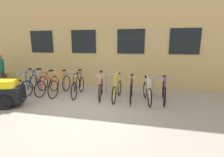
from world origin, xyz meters
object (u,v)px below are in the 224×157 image
object	(u,v)px
bicycle_maroon	(131,90)
bike_trailer	(8,93)
bicycle_silver	(26,83)
bicycle_red	(48,85)
bicycle_purple	(164,92)
bicycle_blue	(35,85)
bicycle_pink	(101,88)
bicycle_black	(78,86)
bicycle_white	(147,92)
bicycle_orange	(60,85)
person_by_bench	(1,68)
bicycle_yellow	(117,90)

from	to	relation	value
bicycle_maroon	bike_trailer	distance (m)	4.37
bicycle_silver	bicycle_maroon	bearing A→B (deg)	-1.60
bicycle_red	bicycle_purple	size ratio (longest dim) A/B	0.97
bicycle_blue	bicycle_pink	bearing A→B (deg)	1.19
bicycle_purple	bicycle_black	bearing A→B (deg)	179.86
bike_trailer	bicycle_pink	bearing A→B (deg)	30.05
bicycle_blue	bicycle_white	xyz separation A→B (m)	(4.80, -0.04, -0.01)
bicycle_orange	bicycle_white	bearing A→B (deg)	-2.17
bicycle_silver	bicycle_orange	distance (m)	1.74
bicycle_pink	bicycle_orange	size ratio (longest dim) A/B	0.91
bicycle_purple	person_by_bench	world-z (taller)	person_by_bench
bicycle_orange	bicycle_silver	bearing A→B (deg)	177.82
bicycle_red	bicycle_white	distance (m)	4.23
bicycle_yellow	person_by_bench	xyz separation A→B (m)	(-6.15, 0.75, 0.55)
bicycle_purple	bicycle_pink	bearing A→B (deg)	-178.85
bicycle_black	bicycle_yellow	bearing A→B (deg)	-3.86
bike_trailer	bicycle_white	bearing A→B (deg)	18.24
bicycle_yellow	bike_trailer	world-z (taller)	bicycle_yellow
bicycle_silver	bicycle_black	size ratio (longest dim) A/B	1.00
bicycle_orange	bicycle_blue	bearing A→B (deg)	-174.96
person_by_bench	bicycle_black	bearing A→B (deg)	-8.12
bicycle_silver	bicycle_white	bearing A→B (deg)	-2.17
bicycle_maroon	bicycle_black	bearing A→B (deg)	177.85
bicycle_maroon	bicycle_silver	xyz separation A→B (m)	(-4.79, 0.13, -0.02)
bicycle_black	bicycle_purple	bearing A→B (deg)	-0.14
bicycle_silver	bike_trailer	size ratio (longest dim) A/B	1.18
bicycle_maroon	bike_trailer	world-z (taller)	bicycle_maroon
bicycle_purple	bicycle_white	size ratio (longest dim) A/B	1.05
bicycle_blue	bicycle_yellow	size ratio (longest dim) A/B	0.95
bicycle_blue	bike_trailer	size ratio (longest dim) A/B	1.11
bicycle_purple	bicycle_orange	bearing A→B (deg)	-179.88
bicycle_purple	bicycle_yellow	world-z (taller)	bicycle_yellow
bicycle_maroon	bicycle_orange	world-z (taller)	bicycle_orange
bike_trailer	bicycle_maroon	bearing A→B (deg)	21.61
bicycle_maroon	bicycle_red	xyz separation A→B (m)	(-3.62, 0.02, -0.02)
bicycle_maroon	bicycle_purple	world-z (taller)	bicycle_maroon
bicycle_yellow	bike_trailer	size ratio (longest dim) A/B	1.17
bicycle_maroon	bicycle_black	size ratio (longest dim) A/B	1.03
bicycle_pink	bicycle_yellow	world-z (taller)	bicycle_yellow
bicycle_blue	bicycle_silver	world-z (taller)	bicycle_blue
bicycle_pink	bike_trailer	distance (m)	3.27
bicycle_maroon	bicycle_blue	bearing A→B (deg)	-179.53
bicycle_silver	bicycle_purple	world-z (taller)	bicycle_silver
bicycle_orange	bicycle_purple	size ratio (longest dim) A/B	1.07
bicycle_silver	bike_trailer	xyz separation A→B (m)	(0.73, -1.74, 0.12)
bicycle_pink	bicycle_silver	bearing A→B (deg)	178.28
bicycle_pink	bicycle_maroon	size ratio (longest dim) A/B	0.92
bicycle_blue	bike_trailer	bearing A→B (deg)	-84.81
bicycle_orange	bicycle_purple	bearing A→B (deg)	0.12
bicycle_yellow	bicycle_white	world-z (taller)	bicycle_yellow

